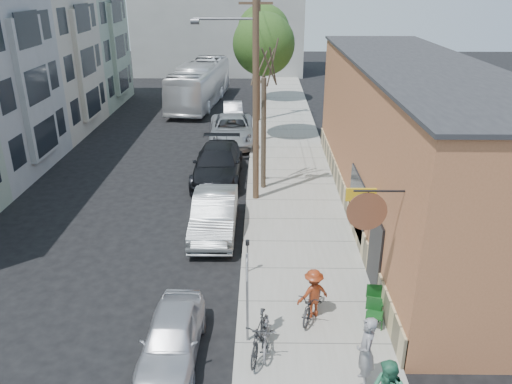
{
  "coord_description": "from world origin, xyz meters",
  "views": [
    {
      "loc": [
        2.74,
        -15.31,
        9.61
      ],
      "look_at": [
        2.49,
        3.74,
        1.5
      ],
      "focal_mm": 35.0,
      "sensor_mm": 36.0,
      "label": 1
    }
  ],
  "objects_px": {
    "cyclist": "(313,293)",
    "car_1": "(214,214)",
    "car_0": "(172,337)",
    "patio_chair_a": "(375,301)",
    "parking_meter_near": "(248,251)",
    "bus": "(200,84)",
    "parking_meter_far": "(253,153)",
    "parked_bike_b": "(266,334)",
    "sign_post": "(247,290)",
    "tree_bare": "(264,135)",
    "tree_leafy_far": "(264,31)",
    "car_2": "(218,164)",
    "car_3": "(232,130)",
    "tree_leafy_mid": "(264,44)",
    "utility_pole_near": "(254,86)",
    "patio_chair_b": "(375,314)",
    "car_4": "(233,112)",
    "patron_grey": "(366,352)",
    "parked_bike_a": "(260,335)"
  },
  "relations": [
    {
      "from": "sign_post",
      "to": "parking_meter_far",
      "type": "distance_m",
      "value": 14.3
    },
    {
      "from": "tree_leafy_mid",
      "to": "patio_chair_a",
      "type": "height_order",
      "value": "tree_leafy_mid"
    },
    {
      "from": "parking_meter_near",
      "to": "parked_bike_b",
      "type": "bearing_deg",
      "value": -80.86
    },
    {
      "from": "tree_leafy_mid",
      "to": "car_3",
      "type": "height_order",
      "value": "tree_leafy_mid"
    },
    {
      "from": "parking_meter_far",
      "to": "parked_bike_a",
      "type": "relative_size",
      "value": 0.63
    },
    {
      "from": "parking_meter_near",
      "to": "car_2",
      "type": "height_order",
      "value": "car_2"
    },
    {
      "from": "tree_leafy_far",
      "to": "parking_meter_near",
      "type": "bearing_deg",
      "value": -91.16
    },
    {
      "from": "parked_bike_a",
      "to": "car_3",
      "type": "xyz_separation_m",
      "value": [
        -1.89,
        19.8,
        0.1
      ]
    },
    {
      "from": "patio_chair_a",
      "to": "car_3",
      "type": "height_order",
      "value": "car_3"
    },
    {
      "from": "parked_bike_a",
      "to": "parked_bike_b",
      "type": "relative_size",
      "value": 1.13
    },
    {
      "from": "tree_leafy_mid",
      "to": "tree_leafy_far",
      "type": "height_order",
      "value": "tree_leafy_mid"
    },
    {
      "from": "cyclist",
      "to": "parked_bike_a",
      "type": "relative_size",
      "value": 0.81
    },
    {
      "from": "parked_bike_a",
      "to": "car_1",
      "type": "xyz_separation_m",
      "value": [
        -1.89,
        7.4,
        0.08
      ]
    },
    {
      "from": "patron_grey",
      "to": "tree_leafy_mid",
      "type": "bearing_deg",
      "value": -166.72
    },
    {
      "from": "car_0",
      "to": "car_4",
      "type": "height_order",
      "value": "car_4"
    },
    {
      "from": "tree_bare",
      "to": "bus",
      "type": "height_order",
      "value": "tree_bare"
    },
    {
      "from": "tree_leafy_far",
      "to": "car_1",
      "type": "height_order",
      "value": "tree_leafy_far"
    },
    {
      "from": "patron_grey",
      "to": "parked_bike_a",
      "type": "height_order",
      "value": "patron_grey"
    },
    {
      "from": "cyclist",
      "to": "utility_pole_near",
      "type": "bearing_deg",
      "value": -102.57
    },
    {
      "from": "tree_leafy_far",
      "to": "car_2",
      "type": "distance_m",
      "value": 18.78
    },
    {
      "from": "tree_leafy_mid",
      "to": "parked_bike_b",
      "type": "bearing_deg",
      "value": -89.77
    },
    {
      "from": "cyclist",
      "to": "car_1",
      "type": "height_order",
      "value": "cyclist"
    },
    {
      "from": "parking_meter_near",
      "to": "patron_grey",
      "type": "height_order",
      "value": "patron_grey"
    },
    {
      "from": "parking_meter_far",
      "to": "tree_leafy_mid",
      "type": "distance_m",
      "value": 7.28
    },
    {
      "from": "tree_leafy_far",
      "to": "patron_grey",
      "type": "relative_size",
      "value": 3.97
    },
    {
      "from": "car_3",
      "to": "parked_bike_b",
      "type": "bearing_deg",
      "value": -87.77
    },
    {
      "from": "patio_chair_a",
      "to": "sign_post",
      "type": "bearing_deg",
      "value": -155.39
    },
    {
      "from": "tree_leafy_mid",
      "to": "tree_leafy_far",
      "type": "distance_m",
      "value": 11.32
    },
    {
      "from": "sign_post",
      "to": "utility_pole_near",
      "type": "bearing_deg",
      "value": 89.77
    },
    {
      "from": "car_1",
      "to": "cyclist",
      "type": "bearing_deg",
      "value": -59.11
    },
    {
      "from": "car_1",
      "to": "bus",
      "type": "relative_size",
      "value": 0.4
    },
    {
      "from": "patron_grey",
      "to": "cyclist",
      "type": "relative_size",
      "value": 1.23
    },
    {
      "from": "parking_meter_near",
      "to": "bus",
      "type": "height_order",
      "value": "bus"
    },
    {
      "from": "patio_chair_a",
      "to": "patio_chair_b",
      "type": "distance_m",
      "value": 0.67
    },
    {
      "from": "parked_bike_a",
      "to": "car_0",
      "type": "relative_size",
      "value": 0.52
    },
    {
      "from": "parked_bike_b",
      "to": "car_1",
      "type": "bearing_deg",
      "value": 109.47
    },
    {
      "from": "sign_post",
      "to": "car_1",
      "type": "relative_size",
      "value": 0.57
    },
    {
      "from": "car_0",
      "to": "patio_chair_a",
      "type": "bearing_deg",
      "value": 17.95
    },
    {
      "from": "parking_meter_far",
      "to": "car_4",
      "type": "xyz_separation_m",
      "value": [
        -1.69,
        10.5,
        -0.33
      ]
    },
    {
      "from": "car_1",
      "to": "car_3",
      "type": "distance_m",
      "value": 12.41
    },
    {
      "from": "car_2",
      "to": "car_0",
      "type": "bearing_deg",
      "value": -90.06
    },
    {
      "from": "patio_chair_a",
      "to": "bus",
      "type": "height_order",
      "value": "bus"
    },
    {
      "from": "parking_meter_far",
      "to": "parked_bike_b",
      "type": "bearing_deg",
      "value": -87.52
    },
    {
      "from": "parking_meter_far",
      "to": "patio_chair_b",
      "type": "distance_m",
      "value": 14.16
    },
    {
      "from": "car_3",
      "to": "bus",
      "type": "xyz_separation_m",
      "value": [
        -3.25,
        10.69,
        0.87
      ]
    },
    {
      "from": "tree_leafy_mid",
      "to": "bus",
      "type": "bearing_deg",
      "value": 116.56
    },
    {
      "from": "tree_leafy_far",
      "to": "patio_chair_a",
      "type": "distance_m",
      "value": 30.13
    },
    {
      "from": "parking_meter_near",
      "to": "cyclist",
      "type": "xyz_separation_m",
      "value": [
        2.04,
        -2.46,
        -0.04
      ]
    },
    {
      "from": "parking_meter_near",
      "to": "patio_chair_a",
      "type": "bearing_deg",
      "value": -30.5
    },
    {
      "from": "sign_post",
      "to": "tree_bare",
      "type": "relative_size",
      "value": 0.52
    }
  ]
}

